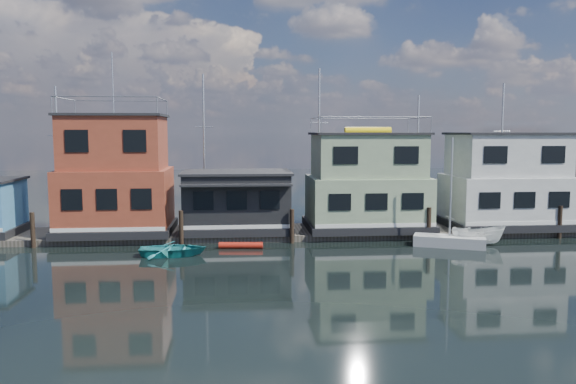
{
  "coord_description": "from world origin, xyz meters",
  "views": [
    {
      "loc": [
        -0.46,
        -26.02,
        7.15
      ],
      "look_at": [
        3.0,
        12.0,
        3.0
      ],
      "focal_mm": 35.0,
      "sensor_mm": 36.0,
      "label": 1
    }
  ],
  "objects": [
    {
      "name": "pilings",
      "position": [
        -0.33,
        9.2,
        1.1
      ],
      "size": [
        42.28,
        0.28,
        2.2
      ],
      "color": "#2D2116",
      "rests_on": "ground"
    },
    {
      "name": "dock",
      "position": [
        0.0,
        12.0,
        0.2
      ],
      "size": [
        48.0,
        5.0,
        0.4
      ],
      "primitive_type": "cube",
      "color": "#595147",
      "rests_on": "ground"
    },
    {
      "name": "houseboat_red",
      "position": [
        -8.5,
        12.0,
        4.1
      ],
      "size": [
        7.4,
        5.9,
        11.86
      ],
      "color": "black",
      "rests_on": "dock"
    },
    {
      "name": "ground",
      "position": [
        0.0,
        0.0,
        0.0
      ],
      "size": [
        160.0,
        160.0,
        0.0
      ],
      "primitive_type": "plane",
      "color": "black",
      "rests_on": "ground"
    },
    {
      "name": "dinghy_teal",
      "position": [
        -4.18,
        6.15,
        0.39
      ],
      "size": [
        3.9,
        2.85,
        0.79
      ],
      "primitive_type": "imported",
      "rotation": [
        0.0,
        0.0,
        1.61
      ],
      "color": "teal",
      "rests_on": "ground"
    },
    {
      "name": "houseboat_dark",
      "position": [
        -0.5,
        11.98,
        2.42
      ],
      "size": [
        7.4,
        6.1,
        4.06
      ],
      "color": "black",
      "rests_on": "dock"
    },
    {
      "name": "houseboat_green",
      "position": [
        8.5,
        12.0,
        3.55
      ],
      "size": [
        8.4,
        5.9,
        7.03
      ],
      "color": "black",
      "rests_on": "dock"
    },
    {
      "name": "motorboat",
      "position": [
        14.53,
        7.3,
        0.65
      ],
      "size": [
        3.46,
        1.54,
        1.3
      ],
      "primitive_type": "imported",
      "rotation": [
        0.0,
        0.0,
        1.49
      ],
      "color": "white",
      "rests_on": "ground"
    },
    {
      "name": "red_kayak",
      "position": [
        -0.28,
        7.85,
        0.2
      ],
      "size": [
        2.71,
        0.65,
        0.39
      ],
      "primitive_type": "cylinder",
      "rotation": [
        0.0,
        1.57,
        -0.1
      ],
      "color": "#B62113",
      "rests_on": "ground"
    },
    {
      "name": "day_sailer",
      "position": [
        12.64,
        7.24,
        0.41
      ],
      "size": [
        4.51,
        2.99,
        6.77
      ],
      "rotation": [
        0.0,
        0.0,
        -0.4
      ],
      "color": "silver",
      "rests_on": "ground"
    },
    {
      "name": "houseboat_white",
      "position": [
        18.5,
        12.0,
        3.54
      ],
      "size": [
        8.4,
        5.9,
        6.66
      ],
      "color": "black",
      "rests_on": "dock"
    },
    {
      "name": "background_masts",
      "position": [
        4.76,
        18.0,
        5.55
      ],
      "size": [
        36.4,
        0.16,
        12.0
      ],
      "color": "silver",
      "rests_on": "ground"
    }
  ]
}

